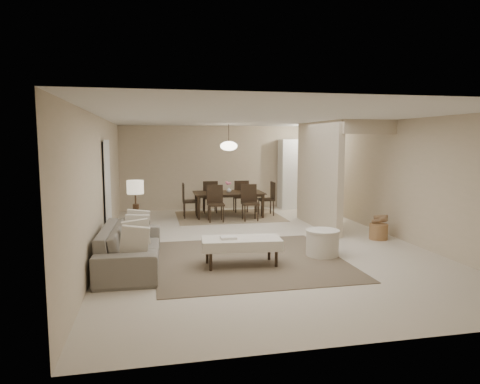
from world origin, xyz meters
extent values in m
plane|color=beige|center=(0.00, 0.00, 0.00)|extent=(9.00, 9.00, 0.00)
plane|color=white|center=(0.00, 0.00, 2.50)|extent=(9.00, 9.00, 0.00)
plane|color=#C3B394|center=(0.00, 4.50, 1.25)|extent=(6.00, 0.00, 6.00)
plane|color=#C3B394|center=(-3.00, 0.00, 1.25)|extent=(0.00, 9.00, 9.00)
plane|color=#C3B394|center=(3.00, 0.00, 1.25)|extent=(0.00, 9.00, 9.00)
cube|color=#C3B394|center=(1.80, 1.25, 1.25)|extent=(0.15, 2.50, 2.50)
cube|color=black|center=(-2.97, 0.60, 1.02)|extent=(0.04, 0.90, 2.04)
cube|color=white|center=(2.35, 4.15, 1.05)|extent=(1.20, 0.55, 2.10)
cylinder|color=white|center=(2.30, 3.20, 2.46)|extent=(0.44, 0.44, 0.05)
cube|color=brown|center=(-0.46, -1.24, 0.01)|extent=(3.20, 3.20, 0.01)
imported|color=slate|center=(-2.45, -1.24, 0.34)|extent=(2.35, 0.99, 0.68)
cube|color=beige|center=(-0.66, -1.54, 0.38)|extent=(1.34, 0.70, 0.17)
cylinder|color=black|center=(-1.20, -1.76, 0.15)|extent=(0.05, 0.05, 0.29)
cylinder|color=black|center=(-0.12, -1.76, 0.15)|extent=(0.05, 0.05, 0.29)
cylinder|color=black|center=(-1.20, -1.33, 0.15)|extent=(0.05, 0.05, 0.29)
cylinder|color=black|center=(-0.12, -1.33, 0.15)|extent=(0.05, 0.05, 0.29)
cube|color=black|center=(-2.40, 0.14, 0.27)|extent=(0.53, 0.53, 0.54)
cylinder|color=#432D1C|center=(-2.40, 0.14, 0.69)|extent=(0.12, 0.12, 0.30)
cylinder|color=#432D1C|center=(-2.40, 0.14, 0.97)|extent=(0.03, 0.03, 0.26)
cylinder|color=beige|center=(-2.40, 0.14, 1.17)|extent=(0.32, 0.32, 0.26)
cylinder|color=beige|center=(0.89, -1.24, 0.23)|extent=(0.60, 0.60, 0.47)
cylinder|color=brown|center=(2.56, -0.27, 0.16)|extent=(0.48, 0.48, 0.33)
cube|color=#796B4B|center=(-0.04, 3.04, 0.01)|extent=(2.80, 2.10, 0.01)
imported|color=black|center=(-0.04, 3.04, 0.33)|extent=(1.92, 1.11, 0.67)
imported|color=white|center=(-0.04, 3.04, 0.74)|extent=(0.15, 0.15, 0.14)
cube|color=yellow|center=(2.19, 2.06, 0.01)|extent=(0.93, 0.63, 0.01)
cylinder|color=#432D1C|center=(-0.04, 3.04, 2.25)|extent=(0.02, 0.02, 0.50)
ellipsoid|color=#FFEAC6|center=(-0.04, 3.04, 1.92)|extent=(0.46, 0.46, 0.25)
camera|label=1|loc=(-2.10, -8.29, 2.06)|focal=32.00mm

